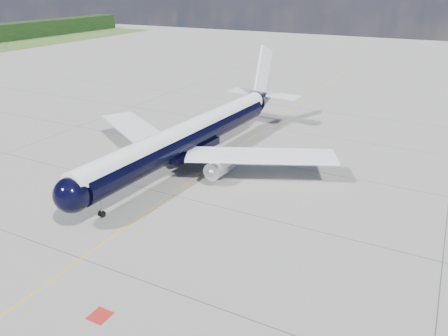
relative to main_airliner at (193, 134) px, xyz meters
The scene contains 4 objects.
ground 11.42m from the main_airliner, 75.06° to the left, with size 320.00×320.00×0.00m, color gray.
taxiway_centerline 7.32m from the main_airliner, 62.36° to the left, with size 0.16×160.00×0.01m, color #E2A10B.
red_marking 31.60m from the main_airliner, 72.29° to the right, with size 1.60×1.60×0.01m, color maroon.
main_airliner is the anchor object (origin of this frame).
Camera 1 is at (27.61, -29.13, 23.83)m, focal length 35.00 mm.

